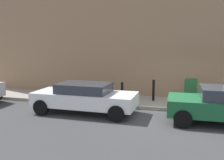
{
  "coord_description": "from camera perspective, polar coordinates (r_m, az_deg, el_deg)",
  "views": [
    {
      "loc": [
        -9.97,
        -0.02,
        2.94
      ],
      "look_at": [
        1.39,
        3.15,
        1.2
      ],
      "focal_mm": 40.48,
      "sensor_mm": 36.0,
      "label": 1
    }
  ],
  "objects": [
    {
      "name": "ground",
      "position": [
        10.39,
        15.01,
        -8.33
      ],
      "size": [
        80.0,
        80.0,
        0.0
      ],
      "primitive_type": "plane",
      "color": "#38383A"
    },
    {
      "name": "sidewalk",
      "position": [
        13.74,
        -10.78,
        -3.79
      ],
      "size": [
        2.31,
        30.0,
        0.15
      ],
      "primitive_type": "cube",
      "color": "gray",
      "rests_on": "ground"
    },
    {
      "name": "corner_building",
      "position": [
        17.76,
        -0.38,
        12.48
      ],
      "size": [
        7.82,
        13.72,
        8.41
      ],
      "color": "#937256",
      "rests_on": "ground"
    },
    {
      "name": "car_white",
      "position": [
        10.67,
        -6.19,
        -3.84
      ],
      "size": [
        1.86,
        4.33,
        1.27
      ],
      "rotation": [
        0.0,
        0.0,
        1.56
      ],
      "color": "silver",
      "rests_on": "ground"
    },
    {
      "name": "utility_cabinet",
      "position": [
        12.25,
        17.26,
        -2.61
      ],
      "size": [
        0.46,
        0.61,
        1.15
      ],
      "color": "#1E4C28",
      "rests_on": "sidewalk"
    },
    {
      "name": "bollard_near_cabinet",
      "position": [
        12.41,
        9.35,
        -2.1
      ],
      "size": [
        0.14,
        0.14,
        1.04
      ],
      "color": "black",
      "rests_on": "sidewalk"
    },
    {
      "name": "bollard_far_kerb",
      "position": [
        11.63,
        2.29,
        -2.69
      ],
      "size": [
        0.14,
        0.14,
        1.04
      ],
      "color": "black",
      "rests_on": "sidewalk"
    }
  ]
}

